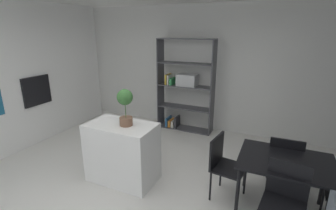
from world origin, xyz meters
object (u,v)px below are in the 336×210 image
kitchen_island (122,152)px  dining_table (285,166)px  built_in_oven (37,91)px  dining_chair_far (284,159)px  potted_plant_on_island (125,104)px  dining_chair_near (285,196)px  open_bookshelf (184,87)px  dining_chair_island_side (223,161)px

kitchen_island → dining_table: (2.26, 0.24, 0.20)m
built_in_oven → dining_chair_far: size_ratio=0.70×
built_in_oven → dining_chair_far: (4.62, 0.23, -0.57)m
built_in_oven → potted_plant_on_island: (2.45, -0.46, 0.16)m
potted_plant_on_island → dining_chair_far: potted_plant_on_island is taller
potted_plant_on_island → dining_chair_near: 2.29m
open_bookshelf → dining_table: (2.15, -2.09, -0.35)m
built_in_oven → dining_table: (4.61, -0.23, -0.43)m
dining_chair_near → dining_chair_far: bearing=97.5°
potted_plant_on_island → dining_chair_far: size_ratio=0.62×
potted_plant_on_island → dining_chair_far: 2.38m
built_in_oven → potted_plant_on_island: size_ratio=1.11×
kitchen_island → dining_chair_far: size_ratio=1.19×
kitchen_island → dining_chair_near: size_ratio=1.14×
kitchen_island → dining_chair_near: 2.28m
open_bookshelf → dining_chair_island_side: 2.55m
open_bookshelf → potted_plant_on_island: bearing=-90.2°
potted_plant_on_island → dining_chair_island_side: potted_plant_on_island is taller
built_in_oven → dining_chair_island_side: (3.85, -0.22, -0.56)m
dining_chair_far → dining_chair_near: (0.01, -0.91, 0.02)m
kitchen_island → open_bookshelf: bearing=87.4°
kitchen_island → dining_chair_island_side: bearing=9.5°
open_bookshelf → dining_table: 3.02m
open_bookshelf → dining_chair_near: (2.16, -2.55, -0.47)m
built_in_oven → dining_chair_near: size_ratio=0.67×
dining_table → dining_chair_island_side: 0.78m
dining_chair_near → open_bookshelf: bearing=137.3°
dining_table → open_bookshelf: bearing=135.8°
built_in_oven → kitchen_island: built_in_oven is taller
open_bookshelf → dining_chair_near: open_bookshelf is taller
potted_plant_on_island → dining_table: (2.16, 0.23, -0.59)m
open_bookshelf → dining_chair_island_side: (1.39, -2.08, -0.48)m
dining_chair_far → dining_chair_island_side: bearing=28.1°
kitchen_island → potted_plant_on_island: bearing=3.2°
potted_plant_on_island → open_bookshelf: open_bookshelf is taller
dining_table → kitchen_island: bearing=-174.0°
dining_table → dining_chair_island_side: (-0.76, 0.01, -0.13)m
built_in_oven → kitchen_island: bearing=-11.2°
kitchen_island → open_bookshelf: size_ratio=0.49×
dining_table → dining_chair_near: dining_chair_near is taller
potted_plant_on_island → open_bookshelf: size_ratio=0.26×
dining_chair_island_side → open_bookshelf: bearing=41.4°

